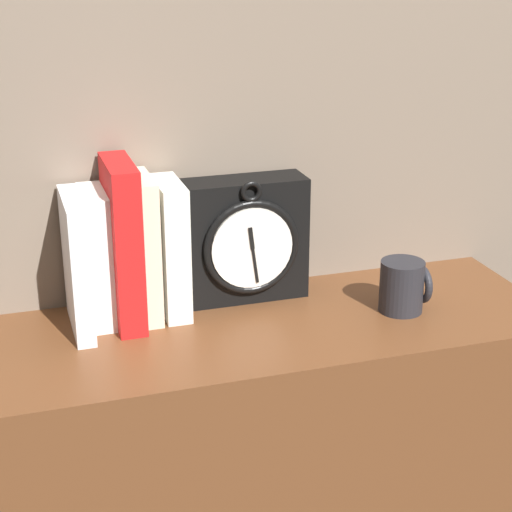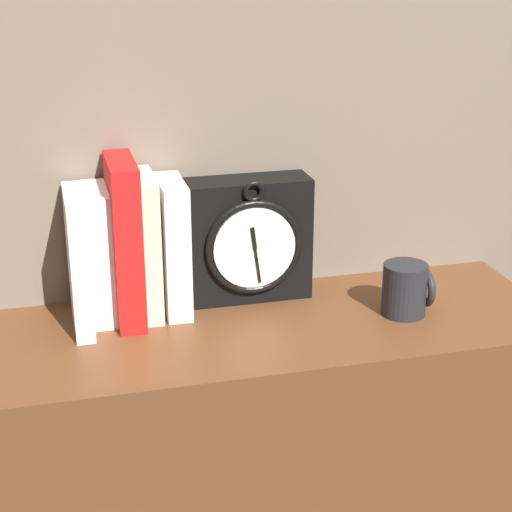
# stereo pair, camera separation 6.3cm
# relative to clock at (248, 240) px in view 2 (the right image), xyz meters

# --- Properties ---
(clock) EXTENTS (0.20, 0.08, 0.21)m
(clock) POSITION_rel_clock_xyz_m (0.00, 0.00, 0.00)
(clock) COLOR black
(clock) RESTS_ON bookshelf
(book_slot0_white) EXTENTS (0.03, 0.15, 0.20)m
(book_slot0_white) POSITION_rel_clock_xyz_m (-0.27, -0.03, 0.00)
(book_slot0_white) COLOR white
(book_slot0_white) RESTS_ON bookshelf
(book_slot1_white) EXTENTS (0.04, 0.11, 0.21)m
(book_slot1_white) POSITION_rel_clock_xyz_m (-0.24, -0.01, 0.00)
(book_slot1_white) COLOR white
(book_slot1_white) RESTS_ON bookshelf
(book_slot2_red) EXTENTS (0.04, 0.14, 0.25)m
(book_slot2_red) POSITION_rel_clock_xyz_m (-0.20, -0.03, 0.03)
(book_slot2_red) COLOR red
(book_slot2_red) RESTS_ON bookshelf
(book_slot3_cream) EXTENTS (0.03, 0.12, 0.22)m
(book_slot3_cream) POSITION_rel_clock_xyz_m (-0.16, -0.02, 0.01)
(book_slot3_cream) COLOR beige
(book_slot3_cream) RESTS_ON bookshelf
(book_slot4_white) EXTENTS (0.04, 0.11, 0.21)m
(book_slot4_white) POSITION_rel_clock_xyz_m (-0.12, -0.02, 0.01)
(book_slot4_white) COLOR white
(book_slot4_white) RESTS_ON bookshelf
(mug) EXTENTS (0.08, 0.07, 0.08)m
(mug) POSITION_rel_clock_xyz_m (0.22, -0.12, -0.06)
(mug) COLOR #232328
(mug) RESTS_ON bookshelf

